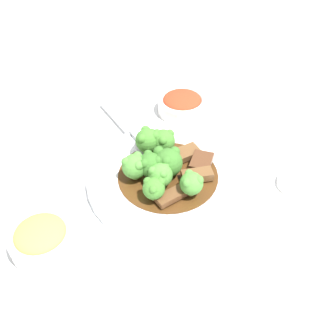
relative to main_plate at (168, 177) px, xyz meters
The scene contains 18 objects.
ground_plane 0.01m from the main_plate, ahead, with size 4.00×4.00×0.00m, color silver.
main_plate is the anchor object (origin of this frame).
beef_strip_0 0.06m from the main_plate, 70.98° to the right, with size 0.06×0.06×0.01m.
beef_strip_1 0.06m from the main_plate, 71.64° to the left, with size 0.07×0.07×0.01m.
beef_strip_2 0.07m from the main_plate, 32.69° to the left, with size 0.04×0.05×0.02m.
beef_strip_3 0.06m from the main_plate, ahead, with size 0.06×0.05×0.02m.
broccoli_floret_0 0.05m from the main_plate, 157.16° to the right, with size 0.05×0.05×0.05m.
broccoli_floret_1 0.07m from the main_plate, 99.52° to the right, with size 0.04×0.04×0.04m.
broccoli_floret_2 0.05m from the main_plate, 101.51° to the right, with size 0.04×0.04×0.05m.
broccoli_floret_3 0.07m from the main_plate, 38.50° to the right, with size 0.04×0.04×0.05m.
broccoli_floret_4 0.04m from the main_plate, 131.07° to the left, with size 0.05×0.05×0.06m.
broccoli_floret_5 0.07m from the main_plate, 159.47° to the right, with size 0.05×0.05×0.05m.
broccoli_floret_6 0.08m from the main_plate, 135.82° to the left, with size 0.05×0.05×0.06m.
broccoli_floret_7 0.07m from the main_plate, 111.28° to the left, with size 0.05×0.05×0.06m.
serving_spoon 0.10m from the main_plate, 134.71° to the left, with size 0.19×0.19×0.01m.
side_bowl_kimchi 0.23m from the main_plate, 94.25° to the left, with size 0.11×0.11×0.04m.
side_bowl_appetizer 0.25m from the main_plate, 130.39° to the right, with size 0.10×0.10×0.05m.
sauce_dish 0.24m from the main_plate, ahead, with size 0.07×0.07×0.01m.
Camera 1 is at (0.11, -0.52, 0.54)m, focal length 42.00 mm.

